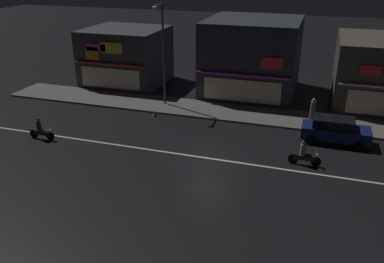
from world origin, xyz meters
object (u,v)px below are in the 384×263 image
Objects in this scene: pedestrian_on_sidewalk at (312,111)px; traffic_cone at (155,113)px; parked_car_near_kerb at (335,130)px; motorcycle_opposite_lane at (304,155)px; motorcycle_following at (41,130)px; streetlamp_west at (162,48)px.

traffic_cone is at bearing -60.94° from pedestrian_on_sidewalk.
parked_car_near_kerb is 7.82× the size of traffic_cone.
motorcycle_opposite_lane is 3.45× the size of traffic_cone.
motorcycle_following is 16.98m from motorcycle_opposite_lane.
streetlamp_west reaches higher than motorcycle_opposite_lane.
motorcycle_following is 3.45× the size of traffic_cone.
motorcycle_opposite_lane is at bearing -31.33° from streetlamp_west.
parked_car_near_kerb is at bearing 48.07° from pedestrian_on_sidewalk.
pedestrian_on_sidewalk is 11.70m from traffic_cone.
parked_car_near_kerb is at bearing -2.92° from traffic_cone.
motorcycle_following is at bearing -171.46° from motorcycle_opposite_lane.
streetlamp_west reaches higher than motorcycle_following.
motorcycle_opposite_lane is (16.90, 1.67, 0.00)m from motorcycle_following.
pedestrian_on_sidewalk is 6.63m from motorcycle_opposite_lane.
pedestrian_on_sidewalk is 3.33× the size of traffic_cone.
motorcycle_opposite_lane is at bearing -176.98° from motorcycle_following.
traffic_cone is (-11.33, 4.53, -0.36)m from motorcycle_opposite_lane.
parked_car_near_kerb reaches higher than motorcycle_following.
parked_car_near_kerb is 13.07m from traffic_cone.
traffic_cone is at bearing -84.95° from streetlamp_west.
motorcycle_opposite_lane is (-1.70, -3.87, -0.24)m from parked_car_near_kerb.
motorcycle_following is 1.00× the size of motorcycle_opposite_lane.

